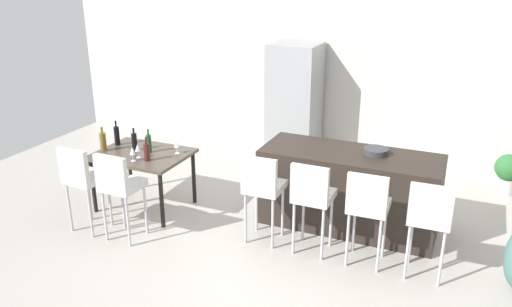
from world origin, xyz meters
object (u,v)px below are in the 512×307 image
at_px(wine_glass_left, 138,148).
at_px(wine_glass_near, 177,144).
at_px(dining_chair_far, 119,183).
at_px(refrigerator, 294,104).
at_px(wine_bottle_end, 103,141).
at_px(wine_bottle_right, 149,143).
at_px(wine_bottle_corner, 117,135).
at_px(wine_bottle_middle, 147,152).
at_px(bar_chair_middle, 312,194).
at_px(dining_table, 143,159).
at_px(wine_glass_inner, 132,151).
at_px(kitchen_island, 349,190).
at_px(potted_plant, 508,172).
at_px(bar_chair_left, 262,185).
at_px(wine_bottle_far, 134,141).
at_px(dining_chair_near, 82,176).
at_px(bar_chair_right, 368,204).
at_px(fruit_bowl, 376,151).
at_px(bar_chair_far, 430,215).

xyz_separation_m(wine_glass_left, wine_glass_near, (0.35, 0.31, 0.00)).
bearing_deg(dining_chair_far, refrigerator, 73.72).
bearing_deg(wine_bottle_end, wine_bottle_right, 18.08).
bearing_deg(wine_glass_near, wine_glass_left, -138.64).
bearing_deg(wine_bottle_corner, dining_chair_far, -51.88).
bearing_deg(wine_bottle_middle, bar_chair_middle, -0.35).
xyz_separation_m(dining_table, wine_glass_inner, (0.07, -0.27, 0.20)).
xyz_separation_m(kitchen_island, potted_plant, (1.74, 1.74, -0.14)).
height_order(bar_chair_left, wine_bottle_far, bar_chair_left).
xyz_separation_m(dining_chair_near, dining_chair_far, (0.51, -0.00, 0.00)).
xyz_separation_m(bar_chair_right, dining_chair_far, (-2.61, -0.59, 0.00)).
distance_m(bar_chair_middle, dining_table, 2.29).
bearing_deg(dining_chair_far, wine_bottle_middle, 93.74).
distance_m(bar_chair_right, wine_bottle_end, 3.35).
bearing_deg(wine_bottle_far, wine_bottle_middle, -34.15).
bearing_deg(wine_glass_near, bar_chair_middle, -11.08).
height_order(bar_chair_left, dining_chair_far, same).
xyz_separation_m(wine_bottle_far, wine_glass_left, (0.19, -0.20, 0.01)).
bearing_deg(wine_glass_near, wine_bottle_far, -168.14).
relative_size(bar_chair_left, wine_bottle_middle, 3.53).
relative_size(bar_chair_left, wine_glass_left, 6.03).
bearing_deg(bar_chair_left, wine_glass_left, 178.10).
relative_size(dining_table, dining_chair_far, 1.07).
bearing_deg(bar_chair_right, fruit_bowl, 97.78).
distance_m(bar_chair_far, wine_bottle_right, 3.40).
distance_m(bar_chair_left, bar_chair_far, 1.75).
bearing_deg(wine_glass_inner, wine_bottle_corner, 143.61).
height_order(dining_chair_far, wine_glass_left, dining_chair_far).
xyz_separation_m(wine_bottle_corner, wine_bottle_right, (0.54, -0.07, -0.01)).
relative_size(kitchen_island, wine_bottle_right, 6.71).
height_order(wine_bottle_end, wine_glass_near, wine_bottle_end).
distance_m(wine_glass_left, wine_glass_near, 0.47).
xyz_separation_m(wine_bottle_corner, potted_plant, (4.69, 2.19, -0.55)).
relative_size(wine_bottle_right, wine_bottle_middle, 1.03).
height_order(dining_chair_far, wine_bottle_far, dining_chair_far).
relative_size(wine_bottle_middle, wine_glass_near, 1.71).
xyz_separation_m(dining_table, wine_glass_left, (0.05, -0.15, 0.20)).
xyz_separation_m(kitchen_island, bar_chair_left, (-0.77, -0.78, 0.24)).
height_order(wine_bottle_corner, wine_glass_inner, wine_bottle_corner).
bearing_deg(wine_glass_left, wine_bottle_middle, -14.91).
height_order(bar_chair_middle, fruit_bowl, bar_chair_middle).
distance_m(dining_chair_far, wine_bottle_corner, 1.18).
distance_m(wine_bottle_far, wine_bottle_right, 0.21).
bearing_deg(wine_bottle_middle, bar_chair_far, -0.22).
bearing_deg(wine_bottle_right, wine_glass_near, 17.27).
bearing_deg(wine_bottle_far, dining_chair_far, -65.04).
bearing_deg(dining_chair_near, wine_glass_near, 55.15).
height_order(dining_chair_near, potted_plant, dining_chair_near).
xyz_separation_m(bar_chair_middle, wine_glass_inner, (-2.21, -0.06, 0.17)).
height_order(wine_bottle_end, wine_glass_left, wine_bottle_end).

